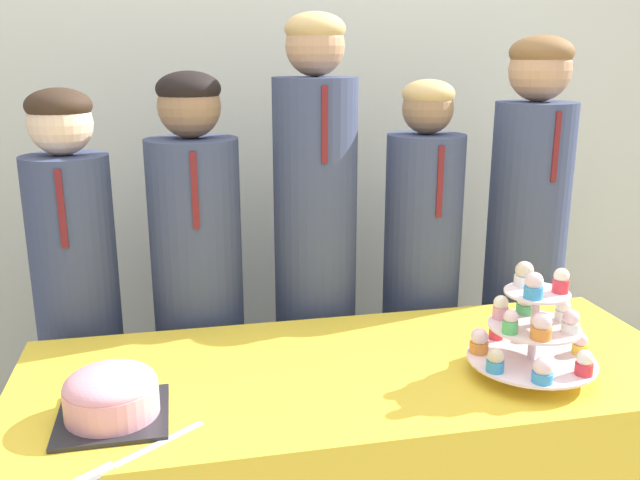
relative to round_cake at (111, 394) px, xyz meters
name	(u,v)px	position (x,y,z in m)	size (l,w,h in m)	color
wall_back	(282,89)	(0.59, 1.30, 0.58)	(9.00, 0.06, 2.70)	silver
round_cake	(111,394)	(0.00, 0.00, 0.00)	(0.24, 0.24, 0.12)	#232328
cake_knife	(117,465)	(0.02, -0.18, -0.06)	(0.26, 0.20, 0.01)	silver
cupcake_stand	(532,329)	(0.99, 0.00, 0.06)	(0.31, 0.31, 0.28)	silver
student_0	(81,325)	(-0.15, 0.66, -0.09)	(0.25, 0.25, 1.39)	#384266
student_1	(200,313)	(0.21, 0.66, -0.08)	(0.28, 0.28, 1.43)	#384266
student_2	(315,279)	(0.59, 0.66, 0.00)	(0.26, 0.27, 1.60)	#384266
student_3	(420,301)	(0.95, 0.66, -0.10)	(0.25, 0.26, 1.41)	#384266
student_4	(523,270)	(1.32, 0.66, -0.02)	(0.27, 0.27, 1.54)	#384266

